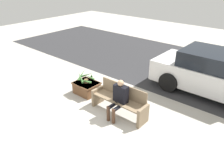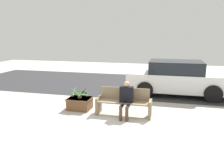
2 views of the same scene
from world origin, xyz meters
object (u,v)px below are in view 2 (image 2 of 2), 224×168
at_px(bench, 124,102).
at_px(planter_box, 80,103).
at_px(person_seated, 126,98).
at_px(parked_car, 177,78).
at_px(potted_plant, 80,92).

relative_size(bench, planter_box, 2.20).
distance_m(person_seated, parked_car, 3.77).
bearing_deg(potted_plant, parked_car, 40.21).
xyz_separation_m(bench, potted_plant, (-1.69, 0.17, 0.20)).
distance_m(planter_box, potted_plant, 0.41).
xyz_separation_m(potted_plant, parked_car, (3.52, 2.98, 0.12)).
bearing_deg(parked_car, bench, -120.26).
relative_size(person_seated, parked_car, 0.27).
distance_m(bench, person_seated, 0.31).
height_order(planter_box, parked_car, parked_car).
distance_m(bench, planter_box, 1.71).
bearing_deg(person_seated, planter_box, 168.14).
distance_m(bench, potted_plant, 1.71).
bearing_deg(person_seated, potted_plant, 168.54).
bearing_deg(parked_car, planter_box, -139.96).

